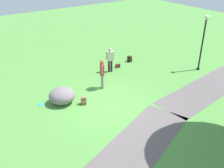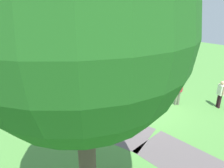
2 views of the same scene
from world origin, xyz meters
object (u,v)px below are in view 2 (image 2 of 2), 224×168
large_shade_tree (80,35)px  lawn_boulder (144,86)px  woman_with_handbag (221,93)px  man_near_boulder (179,89)px  backpack_by_boulder (145,96)px  frisbee_on_grass (137,86)px

large_shade_tree → lawn_boulder: (5.25, -7.44, -4.47)m
large_shade_tree → lawn_boulder: bearing=-54.8°
woman_with_handbag → man_near_boulder: (1.63, 1.58, 0.08)m
man_near_boulder → backpack_by_boulder: (1.72, 0.90, -0.81)m
woman_with_handbag → frisbee_on_grass: (5.17, 1.29, -0.91)m
large_shade_tree → lawn_boulder: 10.15m
man_near_boulder → frisbee_on_grass: 3.69m
lawn_boulder → man_near_boulder: 2.61m
woman_with_handbag → backpack_by_boulder: (3.35, 2.48, -0.72)m
lawn_boulder → woman_with_handbag: bearing=-157.3°
man_near_boulder → frisbee_on_grass: (3.54, -0.28, -0.99)m
lawn_boulder → woman_with_handbag: (-4.17, -1.74, 0.51)m
man_near_boulder → frisbee_on_grass: size_ratio=6.41×
woman_with_handbag → frisbee_on_grass: 5.41m
lawn_boulder → frisbee_on_grass: 1.17m
large_shade_tree → woman_with_handbag: size_ratio=4.38×
woman_with_handbag → backpack_by_boulder: size_ratio=3.99×
lawn_boulder → frisbee_on_grass: lawn_boulder is taller
large_shade_tree → woman_with_handbag: large_shade_tree is taller
large_shade_tree → frisbee_on_grass: (6.25, -7.89, -4.87)m
backpack_by_boulder → frisbee_on_grass: size_ratio=1.49×
frisbee_on_grass → man_near_boulder: bearing=175.5°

